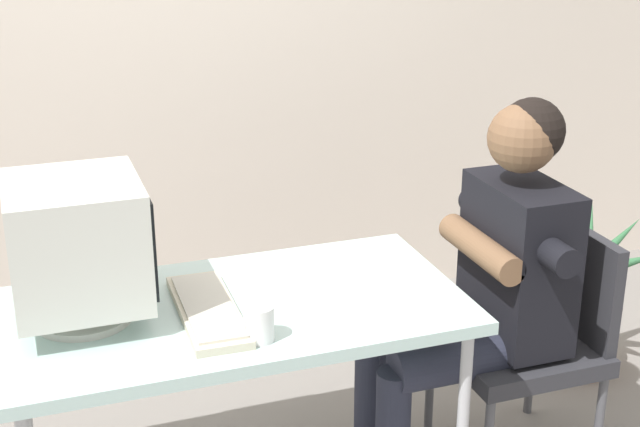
# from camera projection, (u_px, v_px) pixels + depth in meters

# --- Properties ---
(desk) EXTENTS (1.34, 0.70, 0.72)m
(desk) POSITION_uv_depth(u_px,v_px,m) (235.00, 321.00, 2.66)
(desk) COLOR #B7B7BC
(desk) RESTS_ON ground_plane
(crt_monitor) EXTENTS (0.37, 0.38, 0.41)m
(crt_monitor) POSITION_uv_depth(u_px,v_px,m) (78.00, 244.00, 2.48)
(crt_monitor) COLOR silver
(crt_monitor) RESTS_ON desk
(keyboard) EXTENTS (0.17, 0.48, 0.03)m
(keyboard) POSITION_uv_depth(u_px,v_px,m) (208.00, 310.00, 2.58)
(keyboard) COLOR beige
(keyboard) RESTS_ON desk
(office_chair) EXTENTS (0.47, 0.47, 0.81)m
(office_chair) POSITION_uv_depth(u_px,v_px,m) (534.00, 331.00, 3.03)
(office_chair) COLOR #4C4C51
(office_chair) RESTS_ON ground_plane
(person_seated) EXTENTS (0.75, 0.59, 1.26)m
(person_seated) POSITION_uv_depth(u_px,v_px,m) (486.00, 278.00, 2.89)
(person_seated) COLOR black
(person_seated) RESTS_ON ground_plane
(potted_plant) EXTENTS (0.60, 0.58, 0.67)m
(potted_plant) POSITION_uv_depth(u_px,v_px,m) (579.00, 300.00, 3.63)
(potted_plant) COLOR #9E6647
(potted_plant) RESTS_ON ground_plane
(desk_mug) EXTENTS (0.08, 0.09, 0.10)m
(desk_mug) POSITION_uv_depth(u_px,v_px,m) (260.00, 323.00, 2.43)
(desk_mug) COLOR white
(desk_mug) RESTS_ON desk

